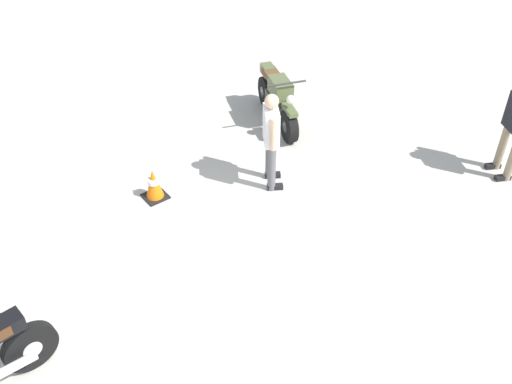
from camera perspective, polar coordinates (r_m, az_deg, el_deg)
ground_plane at (r=7.97m, az=-1.36°, el=-7.71°), size 40.00×40.00×0.00m
motorcycle_olive_vintage at (r=10.82m, az=2.14°, el=9.25°), size 0.97×1.88×1.07m
person_in_white_shirt at (r=8.92m, az=1.52°, el=5.65°), size 0.49×0.59×1.64m
traffic_cone at (r=9.13m, az=-10.13°, el=0.78°), size 0.36×0.36×0.53m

